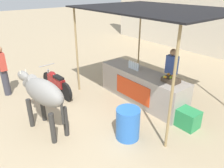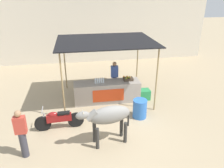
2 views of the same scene
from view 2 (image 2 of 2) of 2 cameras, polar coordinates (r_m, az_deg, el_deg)
The scene contains 12 objects.
ground_plane at distance 8.44m, azimuth 0.96°, elevation -11.40°, with size 60.00×60.00×0.00m, color tan.
building_wall_far at distance 15.40m, azimuth -4.98°, elevation 18.11°, with size 16.00×0.50×6.68m, color beige.
stall_counter at distance 10.07m, azimuth -1.29°, elevation -1.99°, with size 3.00×0.82×0.96m.
stall_awning at distance 9.61m, azimuth -1.68°, elevation 10.64°, with size 4.20×3.20×2.79m.
water_bottle_row at distance 9.74m, azimuth -3.32°, elevation 0.89°, with size 0.43×0.07×0.25m.
fruit_crate at distance 10.06m, azimuth 4.21°, elevation 1.37°, with size 0.44×0.32×0.18m.
vendor_behind_counter at distance 10.67m, azimuth 0.65°, elevation 1.72°, with size 0.34×0.22×1.65m.
cooler_box at distance 10.45m, azimuth 8.17°, elevation -2.70°, with size 0.60×0.44×0.48m, color #268C4C.
water_barrel at distance 8.96m, azimuth 7.27°, elevation -6.39°, with size 0.56×0.56×0.77m, color blue.
cow at distance 7.18m, azimuth -1.09°, elevation -8.44°, with size 1.85×0.74×1.44m.
motorcycle_parked at distance 8.40m, azimuth -13.76°, elevation -8.84°, with size 1.80×0.55×0.90m.
passerby_on_street at distance 7.27m, azimuth -22.53°, elevation -11.88°, with size 0.34×0.22×1.65m.
Camera 2 is at (-1.28, -6.77, 4.88)m, focal length 35.00 mm.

